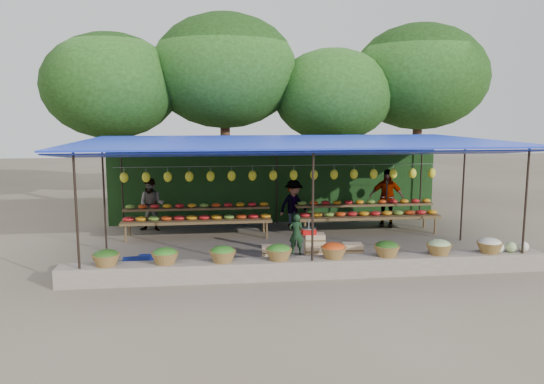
{
  "coord_description": "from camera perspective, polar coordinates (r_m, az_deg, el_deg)",
  "views": [
    {
      "loc": [
        -2.2,
        -13.68,
        3.52
      ],
      "look_at": [
        -0.48,
        0.2,
        1.43
      ],
      "focal_mm": 35.0,
      "sensor_mm": 36.0,
      "label": 1
    }
  ],
  "objects": [
    {
      "name": "customer_left",
      "position": [
        16.3,
        -12.82,
        -1.35
      ],
      "size": [
        0.88,
        0.75,
        1.59
      ],
      "primitive_type": "imported",
      "rotation": [
        0.0,
        0.0,
        -0.21
      ],
      "color": "slate",
      "rests_on": "ground"
    },
    {
      "name": "crate_counter",
      "position": [
        12.36,
        4.48,
        -6.58
      ],
      "size": [
        2.38,
        0.38,
        0.77
      ],
      "color": "tan",
      "rests_on": "ground"
    },
    {
      "name": "stone_curb",
      "position": [
        11.63,
        4.18,
        -8.11
      ],
      "size": [
        10.6,
        0.55,
        0.4
      ],
      "primitive_type": "cube",
      "color": "#695F54",
      "rests_on": "ground"
    },
    {
      "name": "tree_row",
      "position": [
        19.99,
        0.75,
        11.88
      ],
      "size": [
        16.51,
        5.5,
        7.12
      ],
      "color": "#3C2015",
      "rests_on": "ground"
    },
    {
      "name": "netting_backdrop",
      "position": [
        17.13,
        0.39,
        0.87
      ],
      "size": [
        10.6,
        0.06,
        2.5
      ],
      "primitive_type": "cube",
      "color": "#1E4117",
      "rests_on": "ground"
    },
    {
      "name": "fruit_table_right",
      "position": [
        16.02,
        10.17,
        -2.13
      ],
      "size": [
        4.21,
        0.95,
        0.93
      ],
      "color": "brown",
      "rests_on": "ground"
    },
    {
      "name": "customer_right",
      "position": [
        16.86,
        12.22,
        -0.62
      ],
      "size": [
        1.15,
        0.85,
        1.81
      ],
      "primitive_type": "imported",
      "rotation": [
        0.0,
        0.0,
        -0.44
      ],
      "color": "slate",
      "rests_on": "ground"
    },
    {
      "name": "blue_crate_front",
      "position": [
        12.22,
        -14.43,
        -7.71
      ],
      "size": [
        0.59,
        0.45,
        0.34
      ],
      "primitive_type": "cube",
      "rotation": [
        0.0,
        0.0,
        0.08
      ],
      "color": "navy",
      "rests_on": "ground"
    },
    {
      "name": "vendor_seated",
      "position": [
        13.32,
        2.63,
        -4.54
      ],
      "size": [
        0.43,
        0.34,
        1.04
      ],
      "primitive_type": "imported",
      "rotation": [
        0.0,
        0.0,
        2.87
      ],
      "color": "#19381D",
      "rests_on": "ground"
    },
    {
      "name": "weighing_scale",
      "position": [
        12.21,
        3.97,
        -4.15
      ],
      "size": [
        0.32,
        0.32,
        0.34
      ],
      "color": "red",
      "rests_on": "crate_counter"
    },
    {
      "name": "blue_crate_back",
      "position": [
        12.49,
        -13.04,
        -7.38
      ],
      "size": [
        0.55,
        0.43,
        0.3
      ],
      "primitive_type": "cube",
      "rotation": [
        0.0,
        0.0,
        -0.14
      ],
      "color": "navy",
      "rests_on": "ground"
    },
    {
      "name": "stall_canopy",
      "position": [
        13.94,
        2.05,
        5.03
      ],
      "size": [
        10.8,
        6.6,
        2.82
      ],
      "color": "black",
      "rests_on": "ground"
    },
    {
      "name": "ground",
      "position": [
        14.3,
        2.03,
        -5.77
      ],
      "size": [
        60.0,
        60.0,
        0.0
      ],
      "primitive_type": "plane",
      "color": "brown",
      "rests_on": "ground"
    },
    {
      "name": "customer_mid",
      "position": [
        16.1,
        2.34,
        -1.4
      ],
      "size": [
        1.12,
        0.91,
        1.51
      ],
      "primitive_type": "imported",
      "rotation": [
        0.0,
        0.0,
        0.42
      ],
      "color": "slate",
      "rests_on": "ground"
    },
    {
      "name": "produce_baskets",
      "position": [
        11.52,
        3.71,
        -6.4
      ],
      "size": [
        8.98,
        0.58,
        0.34
      ],
      "color": "brown",
      "rests_on": "stone_curb"
    },
    {
      "name": "fruit_table_left",
      "position": [
        15.32,
        -8.02,
        -2.56
      ],
      "size": [
        4.21,
        0.95,
        0.93
      ],
      "color": "brown",
      "rests_on": "ground"
    }
  ]
}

